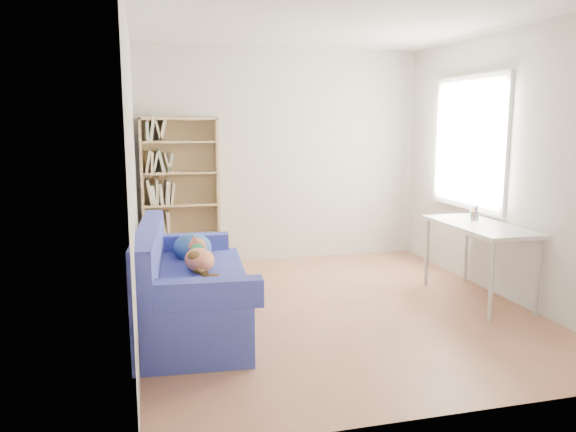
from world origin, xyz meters
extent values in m
plane|color=#915B41|center=(0.00, 0.00, 0.00)|extent=(4.00, 4.00, 0.00)
cube|color=silver|center=(0.00, 2.00, 1.30)|extent=(3.50, 0.04, 2.60)
cube|color=silver|center=(0.00, -2.00, 1.30)|extent=(3.50, 0.04, 2.60)
cube|color=silver|center=(-1.75, 0.00, 1.30)|extent=(0.04, 4.00, 2.60)
cube|color=silver|center=(1.75, 0.00, 1.30)|extent=(0.04, 4.00, 2.60)
cube|color=white|center=(0.00, 0.00, 2.60)|extent=(3.50, 4.00, 0.04)
cube|color=white|center=(1.75, 0.60, 1.50)|extent=(0.01, 1.20, 1.30)
cube|color=navy|center=(-1.31, -0.17, 0.22)|extent=(0.99, 1.85, 0.45)
cube|color=navy|center=(-1.65, -0.17, 0.67)|extent=(0.31, 1.80, 0.44)
cube|color=navy|center=(-1.31, 0.64, 0.55)|extent=(0.85, 0.23, 0.20)
cube|color=navy|center=(-1.31, -0.98, 0.55)|extent=(0.85, 0.23, 0.20)
cube|color=navy|center=(-1.29, -0.17, 0.47)|extent=(0.96, 1.71, 0.05)
ellipsoid|color=#2B518C|center=(-1.26, 0.34, 0.58)|extent=(0.35, 0.38, 0.26)
ellipsoid|color=#A12D12|center=(-1.24, -0.15, 0.58)|extent=(0.26, 0.45, 0.18)
ellipsoid|color=silver|center=(-1.18, -0.02, 0.56)|extent=(0.15, 0.20, 0.11)
ellipsoid|color=#35240E|center=(-1.27, -0.20, 0.63)|extent=(0.15, 0.23, 0.09)
sphere|color=#A12D12|center=(-1.22, 0.17, 0.63)|extent=(0.16, 0.16, 0.16)
cone|color=#A12D12|center=(-1.24, 0.21, 0.70)|extent=(0.07, 0.07, 0.08)
cone|color=#A12D12|center=(-1.24, 0.13, 0.70)|extent=(0.06, 0.07, 0.08)
cylinder|color=#24B870|center=(-1.23, 0.09, 0.60)|extent=(0.12, 0.05, 0.12)
cylinder|color=#35240E|center=(-1.26, -0.41, 0.55)|extent=(0.11, 0.18, 0.06)
cube|color=tan|center=(-1.68, 1.84, 0.89)|extent=(0.03, 0.28, 1.77)
cube|color=tan|center=(-0.83, 1.84, 0.89)|extent=(0.03, 0.28, 1.77)
cube|color=tan|center=(-1.25, 1.84, 1.76)|extent=(0.89, 0.28, 0.03)
cube|color=tan|center=(-1.25, 1.84, 0.01)|extent=(0.89, 0.28, 0.03)
cube|color=tan|center=(-1.25, 1.97, 0.89)|extent=(0.89, 0.02, 1.77)
cube|color=white|center=(1.45, -0.09, 0.73)|extent=(0.57, 1.24, 0.04)
cylinder|color=silver|center=(1.68, 0.48, 0.35)|extent=(0.04, 0.04, 0.71)
cylinder|color=silver|center=(1.68, -0.66, 0.35)|extent=(0.04, 0.04, 0.71)
cylinder|color=silver|center=(1.21, 0.48, 0.35)|extent=(0.04, 0.04, 0.71)
cylinder|color=silver|center=(1.21, -0.66, 0.35)|extent=(0.04, 0.04, 0.71)
cylinder|color=white|center=(1.53, 0.13, 0.80)|extent=(0.08, 0.08, 0.09)
camera|label=1|loc=(-1.68, -4.75, 1.73)|focal=35.00mm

